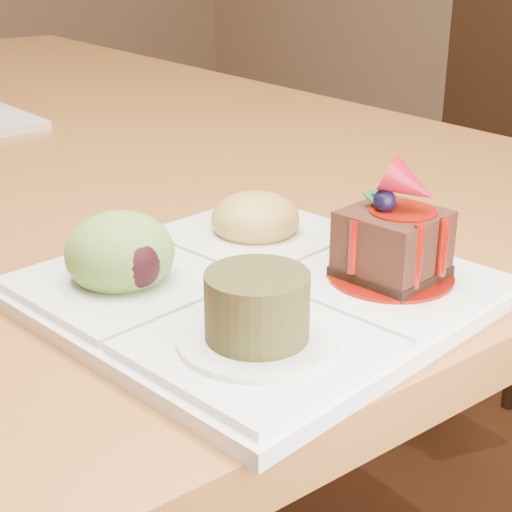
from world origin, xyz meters
TOP-DOWN VIEW (x-y plane):
  - chair_right at (0.97, -0.12)m, footprint 0.49×0.49m
  - sampler_plate at (-0.08, -0.75)m, footprint 0.32×0.32m

SIDE VIEW (x-z plane):
  - chair_right at x=0.97m, z-range 0.06..0.95m
  - sampler_plate at x=-0.08m, z-range 0.72..0.83m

